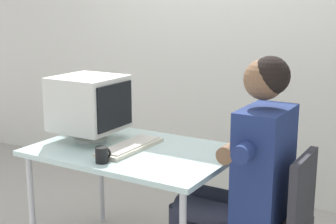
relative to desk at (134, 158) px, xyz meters
name	(u,v)px	position (x,y,z in m)	size (l,w,h in m)	color
wall_back	(268,12)	(0.30, 1.40, 0.83)	(8.00, 0.10, 3.00)	silver
desk	(134,158)	(0.00, 0.00, 0.00)	(1.16, 0.79, 0.72)	#B7B7BC
crt_monitor	(89,104)	(-0.34, 0.02, 0.29)	(0.40, 0.39, 0.40)	silver
keyboard	(130,147)	(-0.01, -0.02, 0.07)	(0.17, 0.48, 0.03)	beige
office_chair	(277,220)	(0.88, 0.02, -0.19)	(0.41, 0.41, 0.84)	#4C4C51
person_seated	(244,170)	(0.69, 0.02, 0.04)	(0.74, 0.58, 1.32)	navy
desk_mug	(103,155)	(0.00, -0.29, 0.10)	(0.07, 0.08, 0.09)	black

